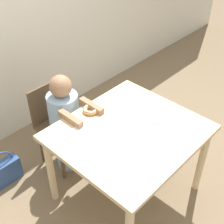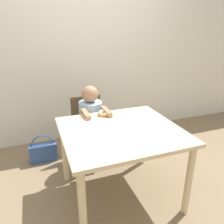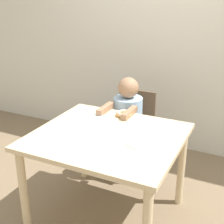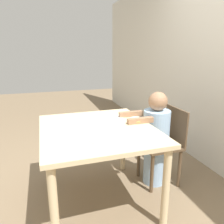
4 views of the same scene
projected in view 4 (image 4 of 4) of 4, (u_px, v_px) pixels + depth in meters
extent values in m
plane|color=#7A664C|center=(99.00, 200.00, 2.10)|extent=(12.00, 12.00, 0.00)
cube|color=beige|center=(97.00, 130.00, 1.90)|extent=(1.06, 0.96, 0.03)
cylinder|color=beige|center=(49.00, 152.00, 2.31)|extent=(0.06, 0.06, 0.70)
cylinder|color=beige|center=(54.00, 212.00, 1.44)|extent=(0.06, 0.06, 0.70)
cylinder|color=beige|center=(123.00, 142.00, 2.56)|extent=(0.06, 0.06, 0.70)
cylinder|color=beige|center=(166.00, 188.00, 1.69)|extent=(0.06, 0.06, 0.70)
cube|color=brown|center=(159.00, 145.00, 2.29)|extent=(0.38, 0.38, 0.03)
cube|color=brown|center=(176.00, 125.00, 2.29)|extent=(0.38, 0.02, 0.37)
cylinder|color=brown|center=(139.00, 159.00, 2.44)|extent=(0.04, 0.04, 0.42)
cylinder|color=brown|center=(152.00, 174.00, 2.16)|extent=(0.04, 0.04, 0.42)
cylinder|color=brown|center=(164.00, 155.00, 2.54)|extent=(0.04, 0.04, 0.42)
cylinder|color=brown|center=(179.00, 169.00, 2.25)|extent=(0.04, 0.04, 0.42)
cylinder|color=#99BCE0|center=(154.00, 163.00, 2.33)|extent=(0.23, 0.23, 0.44)
cylinder|color=#99BCE0|center=(156.00, 128.00, 2.22)|extent=(0.27, 0.27, 0.36)
sphere|color=#997051|center=(158.00, 101.00, 2.14)|extent=(0.19, 0.19, 0.19)
cube|color=#997051|center=(131.00, 114.00, 2.22)|extent=(0.05, 0.25, 0.05)
cube|color=#997051|center=(140.00, 120.00, 2.01)|extent=(0.05, 0.25, 0.05)
torus|color=tan|center=(136.00, 120.00, 2.04)|extent=(0.13, 0.13, 0.04)
torus|color=white|center=(136.00, 119.00, 2.03)|extent=(0.12, 0.12, 0.02)
cube|color=white|center=(110.00, 119.00, 2.13)|extent=(0.32, 0.32, 0.00)
cube|color=#2D4C84|center=(150.00, 147.00, 2.95)|extent=(0.33, 0.11, 0.23)
torus|color=#2D4C84|center=(150.00, 139.00, 2.92)|extent=(0.27, 0.02, 0.27)
cylinder|color=silver|center=(99.00, 139.00, 1.64)|extent=(0.15, 0.15, 0.01)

